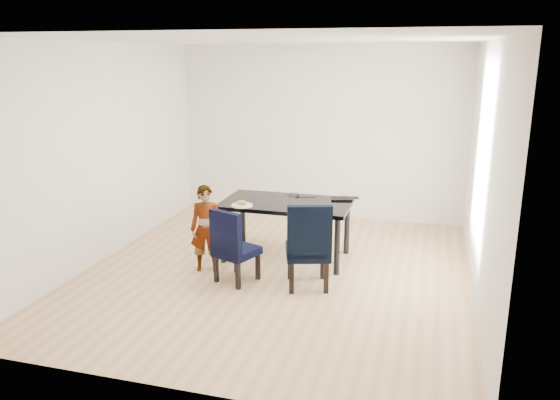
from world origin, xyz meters
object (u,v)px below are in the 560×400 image
(dining_table, at_px, (286,230))
(child, at_px, (206,229))
(chair_left, at_px, (237,245))
(laptop, at_px, (345,198))
(chair_right, at_px, (308,244))
(plate, at_px, (242,205))

(dining_table, xyz_separation_m, child, (-0.82, -0.65, 0.15))
(chair_left, height_order, laptop, chair_left)
(chair_right, xyz_separation_m, child, (-1.28, 0.13, 0.03))
(dining_table, distance_m, chair_right, 0.92)
(chair_right, bearing_deg, child, 156.82)
(child, relative_size, plate, 4.00)
(child, relative_size, laptop, 3.00)
(plate, bearing_deg, chair_left, -77.51)
(chair_right, bearing_deg, dining_table, 103.14)
(chair_left, height_order, plate, chair_left)
(dining_table, xyz_separation_m, chair_right, (0.46, -0.78, 0.13))
(dining_table, bearing_deg, chair_left, -112.41)
(chair_right, distance_m, child, 1.29)
(child, bearing_deg, dining_table, 18.50)
(chair_left, bearing_deg, dining_table, 88.81)
(plate, bearing_deg, laptop, 30.85)
(dining_table, distance_m, child, 1.06)
(child, bearing_deg, laptop, 13.76)
(chair_right, bearing_deg, plate, 137.24)
(chair_left, relative_size, plate, 3.32)
(dining_table, bearing_deg, plate, -144.40)
(dining_table, height_order, laptop, laptop)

